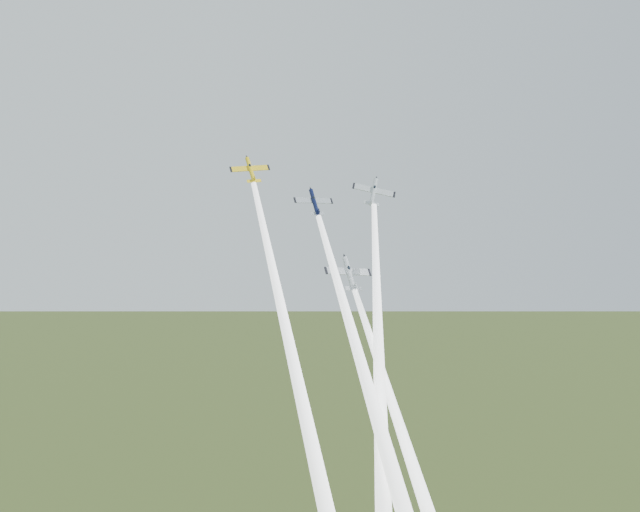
{
  "coord_description": "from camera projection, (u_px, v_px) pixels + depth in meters",
  "views": [
    {
      "loc": [
        -32.82,
        -139.05,
        95.65
      ],
      "look_at": [
        0.0,
        -6.0,
        92.0
      ],
      "focal_mm": 45.0,
      "sensor_mm": 36.0,
      "label": 1
    }
  ],
  "objects": [
    {
      "name": "smoke_trail_yellow",
      "position": [
        295.0,
        370.0,
        118.87
      ],
      "size": [
        8.02,
        47.34,
        59.76
      ],
      "primitive_type": null,
      "rotation": [
        -0.66,
        0.0,
        0.11
      ],
      "color": "white"
    },
    {
      "name": "smoke_trail_silver_low",
      "position": [
        410.0,
        457.0,
        119.39
      ],
      "size": [
        9.56,
        39.12,
        49.39
      ],
      "primitive_type": null,
      "rotation": [
        -0.66,
        0.0,
        0.18
      ],
      "color": "white"
    },
    {
      "name": "plane_silver_right",
      "position": [
        374.0,
        192.0,
        146.1
      ],
      "size": [
        10.19,
        7.39,
        8.56
      ],
      "primitive_type": null,
      "rotation": [
        0.91,
        0.22,
        -0.27
      ],
      "color": "silver"
    },
    {
      "name": "plane_silver_low",
      "position": [
        349.0,
        274.0,
        137.45
      ],
      "size": [
        9.37,
        7.9,
        8.17
      ],
      "primitive_type": null,
      "rotation": [
        0.91,
        0.06,
        0.18
      ],
      "color": "silver"
    },
    {
      "name": "plane_yellow",
      "position": [
        251.0,
        170.0,
        141.06
      ],
      "size": [
        8.16,
        6.04,
        6.92
      ],
      "primitive_type": null,
      "rotation": [
        0.91,
        -0.08,
        0.11
      ],
      "color": "yellow"
    },
    {
      "name": "smoke_trail_navy",
      "position": [
        364.0,
        374.0,
        120.42
      ],
      "size": [
        8.0,
        39.51,
        49.7
      ],
      "primitive_type": null,
      "rotation": [
        -0.66,
        0.0,
        0.14
      ],
      "color": "white"
    },
    {
      "name": "plane_navy",
      "position": [
        314.0,
        202.0,
        138.92
      ],
      "size": [
        7.77,
        6.17,
        6.34
      ],
      "primitive_type": null,
      "rotation": [
        0.91,
        0.01,
        0.14
      ],
      "color": "#0B1234"
    },
    {
      "name": "smoke_trail_silver_right",
      "position": [
        379.0,
        368.0,
        124.67
      ],
      "size": [
        13.86,
        41.77,
        53.65
      ],
      "primitive_type": null,
      "rotation": [
        -0.66,
        0.0,
        -0.27
      ],
      "color": "white"
    }
  ]
}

